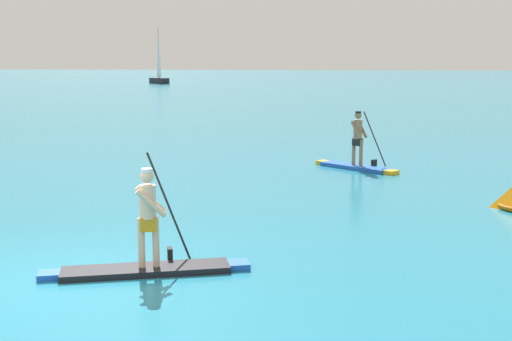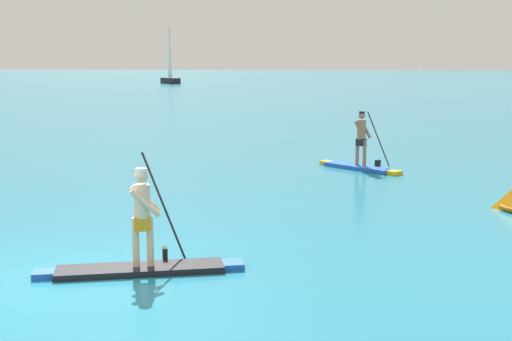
# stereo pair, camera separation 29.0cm
# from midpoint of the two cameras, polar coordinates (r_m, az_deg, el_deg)

# --- Properties ---
(ground) EXTENTS (440.00, 440.00, 0.00)m
(ground) POSITION_cam_midpoint_polar(r_m,az_deg,el_deg) (10.80, -15.55, -8.92)
(ground) COLOR teal
(paddleboarder_mid_center) EXTENTS (3.21, 1.45, 1.91)m
(paddleboarder_mid_center) POSITION_cam_midpoint_polar(r_m,az_deg,el_deg) (10.84, -8.77, -6.61)
(paddleboarder_mid_center) COLOR black
(paddleboarder_mid_center) RESTS_ON ground
(paddleboarder_far_right) EXTENTS (2.57, 2.14, 1.80)m
(paddleboarder_far_right) POSITION_cam_midpoint_polar(r_m,az_deg,el_deg) (20.95, 9.18, 1.16)
(paddleboarder_far_right) COLOR blue
(paddleboarder_far_right) RESTS_ON ground
(sailboat_left_horizon) EXTENTS (3.63, 3.69, 7.80)m
(sailboat_left_horizon) POSITION_cam_midpoint_polar(r_m,az_deg,el_deg) (97.71, -7.14, 7.95)
(sailboat_left_horizon) COLOR black
(sailboat_left_horizon) RESTS_ON ground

